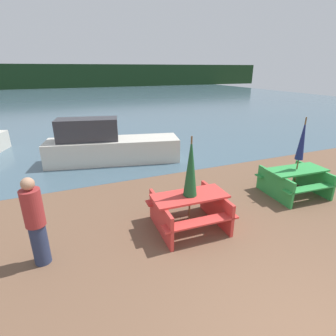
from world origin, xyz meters
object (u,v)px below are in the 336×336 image
picnic_table_red (189,208)px  person (36,222)px  umbrella_darkgreen (191,167)px  boat (108,146)px  umbrella_navy (302,140)px  picnic_table_green (295,179)px

picnic_table_red → person: (-2.98, -0.01, 0.37)m
umbrella_darkgreen → boat: (-0.82, 5.04, -0.80)m
umbrella_darkgreen → umbrella_navy: (3.43, 0.34, 0.15)m
picnic_table_red → boat: size_ratio=0.33×
picnic_table_green → umbrella_darkgreen: bearing=-174.4°
picnic_table_red → umbrella_navy: size_ratio=0.77×
picnic_table_green → boat: (-4.25, 4.71, 0.17)m
person → umbrella_darkgreen: bearing=0.3°
picnic_table_red → picnic_table_green: 3.45m
umbrella_darkgreen → picnic_table_green: bearing=5.6°
umbrella_navy → person: size_ratio=1.29×
umbrella_darkgreen → boat: umbrella_darkgreen is taller
umbrella_navy → umbrella_darkgreen: bearing=-174.4°
picnic_table_red → umbrella_darkgreen: 0.95m
picnic_table_green → umbrella_darkgreen: size_ratio=0.82×
picnic_table_red → umbrella_navy: (3.43, 0.34, 1.11)m
boat → person: size_ratio=2.97×
umbrella_navy → boat: size_ratio=0.44×
umbrella_darkgreen → person: umbrella_darkgreen is taller
boat → picnic_table_green: bearing=-35.6°
picnic_table_green → umbrella_navy: umbrella_navy is taller
umbrella_navy → boat: bearing=132.1°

